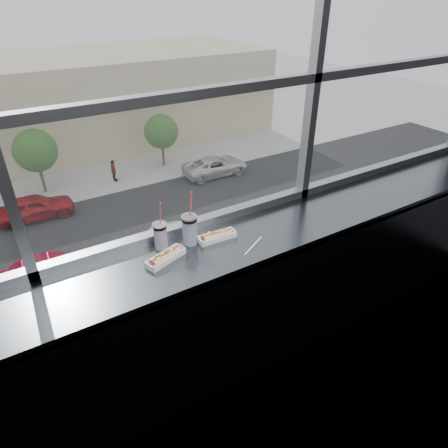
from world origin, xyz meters
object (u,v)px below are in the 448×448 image
soda_cup_left (160,235)px  car_near_c (52,269)px  hotdog_tray_left (166,257)px  tree_center (35,151)px  hotdog_tray_right (217,236)px  soda_cup_right (190,228)px  wrapper (160,264)px  pedestrian_c (113,169)px  loose_straw (253,246)px  car_near_d (175,232)px  car_far_b (34,203)px  tree_right (161,132)px  car_far_c (215,163)px

soda_cup_left → car_near_c: soda_cup_left is taller
hotdog_tray_left → tree_center: bearing=67.7°
hotdog_tray_right → soda_cup_right: (-0.17, 0.05, 0.08)m
hotdog_tray_left → car_near_c: size_ratio=0.04×
wrapper → pedestrian_c: 30.27m
hotdog_tray_left → loose_straw: bearing=-34.5°
car_near_d → pedestrian_c: 11.07m
loose_straw → car_far_b: 26.74m
soda_cup_right → tree_right: bearing=68.2°
hotdog_tray_left → tree_center: (1.75, 28.24, -8.87)m
hotdog_tray_right → car_near_d: 20.62m
hotdog_tray_right → loose_straw: hotdog_tray_right is taller
pedestrian_c → car_far_c: bearing=-112.4°
pedestrian_c → car_near_c: bearing=148.9°
car_near_d → tree_center: (-5.22, 12.00, 2.05)m
car_near_d → wrapper: bearing=162.4°
hotdog_tray_left → car_far_c: 30.23m
hotdog_tray_left → car_far_c: bearing=40.8°
loose_straw → soda_cup_left: bearing=121.9°
pedestrian_c → hotdog_tray_left: bearing=165.9°
car_near_c → wrapper: bearing=-177.2°
hotdog_tray_left → car_far_b: size_ratio=0.04×
soda_cup_left → car_near_c: (0.12, 16.10, -11.00)m
car_near_c → car_far_b: bearing=0.8°
hotdog_tray_left → wrapper: 0.06m
tree_center → hotdog_tray_left: bearing=-93.5°
tree_center → car_far_c: bearing=-17.7°
wrapper → car_near_d: (7.02, 16.27, -10.91)m
hotdog_tray_left → tree_center: 29.66m
loose_straw → tree_right: loose_straw is taller
hotdog_tray_left → car_near_d: bearing=48.1°
hotdog_tray_right → car_far_b: size_ratio=0.04×
hotdog_tray_left → tree_center: size_ratio=0.06×
wrapper → tree_center: bearing=86.4°
car_far_b → tree_right: size_ratio=1.51×
pedestrian_c → tree_center: bearing=79.6°
car_near_d → pedestrian_c: size_ratio=3.29×
loose_straw → car_near_c: size_ratio=0.03×
hotdog_tray_left → tree_right: 31.82m
car_far_c → hotdog_tray_right: bearing=152.4°
hotdog_tray_left → car_near_d: hotdog_tray_left is taller
wrapper → car_far_c: bearing=59.5°
car_far_c → loose_straw: bearing=152.8°
loose_straw → soda_cup_right: bearing=114.6°
tree_center → car_near_c: bearing=-97.6°
car_near_d → soda_cup_left: bearing=162.5°
soda_cup_left → car_far_b: (0.49, 24.10, -11.03)m
wrapper → tree_center: 29.68m
car_far_c → car_near_c: 16.22m
soda_cup_left → tree_center: size_ratio=0.07×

